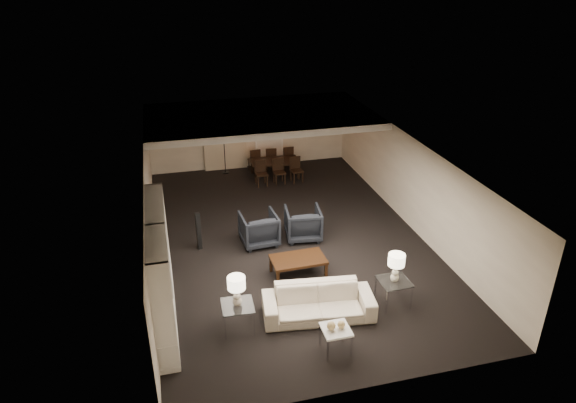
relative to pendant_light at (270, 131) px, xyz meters
The scene contains 35 objects.
floor 4.00m from the pendant_light, 94.90° to the right, with size 11.00×11.00×0.00m, color black.
ceiling 3.56m from the pendant_light, 94.90° to the right, with size 7.00×11.00×0.02m, color silver.
wall_back 2.13m from the pendant_light, 98.53° to the left, with size 7.00×0.02×2.50m, color #C3B59D.
wall_front 9.03m from the pendant_light, 91.91° to the right, with size 7.00×0.02×2.50m, color #C3B59D.
wall_left 5.21m from the pendant_light, 137.35° to the right, with size 0.02×11.00×2.50m, color #C3B59D.
wall_right 4.79m from the pendant_light, 47.56° to the right, with size 0.02×11.00×2.50m, color #C3B59D.
ceiling_soffit 0.57m from the pendant_light, behind, with size 7.00×4.00×0.20m, color silver.
curtains 2.38m from the pendant_light, 122.01° to the left, with size 1.50×0.12×2.40m, color beige.
door 2.19m from the pendant_light, 78.52° to the left, with size 0.90×0.05×2.10m, color silver.
painting 2.69m from the pendant_light, 47.44° to the left, with size 0.95×0.04×0.65m, color #142D38.
media_unit 7.13m from the pendant_light, 120.62° to the right, with size 0.38×3.40×2.35m, color white, non-canonical shape.
pendant_light is the anchor object (origin of this frame).
sofa 7.06m from the pendant_light, 94.19° to the right, with size 2.32×0.91×0.68m, color beige.
coffee_table 5.55m from the pendant_light, 95.45° to the right, with size 1.27×0.74×0.46m, color black, non-canonical shape.
armchair_left 4.01m from the pendant_light, 107.20° to the right, with size 0.92×0.95×0.86m, color black.
armchair_right 3.86m from the pendant_light, 88.43° to the right, with size 0.92×0.95×0.86m, color black.
side_table_left 7.39m from the pendant_light, 107.79° to the right, with size 0.64×0.64×0.59m, color white, non-canonical shape.
side_table_right 7.15m from the pendant_light, 80.10° to the right, with size 0.64×0.64×0.59m, color silver, non-canonical shape.
table_lamp_left 7.27m from the pendant_light, 107.79° to the right, with size 0.36×0.36×0.66m, color beige, non-canonical shape.
table_lamp_right 7.04m from the pendant_light, 80.10° to the right, with size 0.36×0.36×0.66m, color #EEE7C9, non-canonical shape.
marble_table 8.15m from the pendant_light, 93.61° to the right, with size 0.53×0.53×0.53m, color white, non-canonical shape.
gold_gourd_a 8.09m from the pendant_light, 94.33° to the right, with size 0.17×0.17×0.17m, color tan.
gold_gourd_b 8.08m from the pendant_light, 92.89° to the right, with size 0.15×0.15×0.15m, color #D8B772.
television 6.47m from the pendant_light, 123.94° to the right, with size 0.13×1.01×0.58m, color black.
vase_blue 7.90m from the pendant_light, 117.32° to the right, with size 0.17×0.17×0.18m, color #2535A3.
vase_amber 7.62m from the pendant_light, 118.28° to the right, with size 0.16×0.16×0.17m, color gold.
floor_speaker 4.57m from the pendant_light, 127.61° to the right, with size 0.11×0.11×1.03m, color black.
dining_table 1.85m from the pendant_light, 67.28° to the left, with size 1.62×0.91×0.57m, color black.
chair_nl 1.53m from the pendant_light, 151.10° to the left, with size 0.39×0.39×0.85m, color black, non-canonical shape.
chair_nm 1.54m from the pendant_light, 23.78° to the left, with size 0.39×0.39×0.85m, color black, non-canonical shape.
chair_nr 1.77m from the pendant_light, ahead, with size 0.39×0.39×0.85m, color black, non-canonical shape.
chair_fl 2.10m from the pendant_light, 100.43° to the left, with size 0.39×0.39×0.85m, color black, non-canonical shape.
chair_fm 2.11m from the pendant_light, 77.02° to the left, with size 0.39×0.39×0.85m, color black, non-canonical shape.
chair_fr 2.28m from the pendant_light, 57.17° to the left, with size 0.39×0.39×0.85m, color black, non-canonical shape.
floor_lamp 2.28m from the pendant_light, 129.38° to the left, with size 0.24×0.24×1.69m, color black, non-canonical shape.
Camera 1 is at (-2.99, -11.69, 6.88)m, focal length 32.00 mm.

